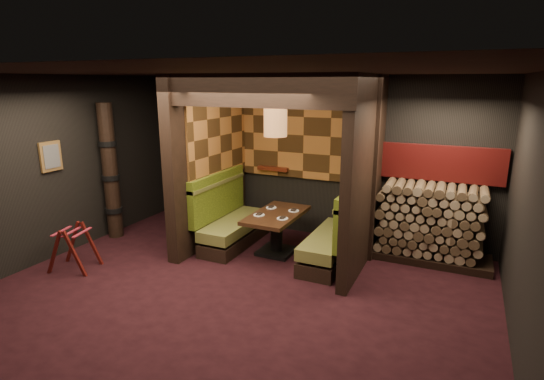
% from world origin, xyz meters
% --- Properties ---
extents(floor, '(6.50, 5.50, 0.02)m').
position_xyz_m(floor, '(0.00, 0.00, -0.01)').
color(floor, black).
rests_on(floor, ground).
extents(ceiling, '(6.50, 5.50, 0.02)m').
position_xyz_m(ceiling, '(0.00, 0.00, 2.86)').
color(ceiling, black).
rests_on(ceiling, ground).
extents(wall_back, '(6.50, 0.02, 2.85)m').
position_xyz_m(wall_back, '(0.00, 2.76, 1.43)').
color(wall_back, black).
rests_on(wall_back, ground).
extents(wall_front, '(6.50, 0.02, 2.85)m').
position_xyz_m(wall_front, '(0.00, -2.76, 1.43)').
color(wall_front, black).
rests_on(wall_front, ground).
extents(wall_left, '(0.02, 5.50, 2.85)m').
position_xyz_m(wall_left, '(-3.26, 0.00, 1.43)').
color(wall_left, black).
rests_on(wall_left, ground).
extents(wall_right, '(0.02, 5.50, 2.85)m').
position_xyz_m(wall_right, '(3.26, 0.00, 1.43)').
color(wall_right, black).
rests_on(wall_right, ground).
extents(partition_left, '(0.20, 2.20, 2.85)m').
position_xyz_m(partition_left, '(-1.35, 1.65, 1.43)').
color(partition_left, black).
rests_on(partition_left, floor).
extents(partition_right, '(0.15, 2.10, 2.85)m').
position_xyz_m(partition_right, '(1.30, 1.70, 1.43)').
color(partition_right, black).
rests_on(partition_right, floor).
extents(header_beam, '(2.85, 0.18, 0.44)m').
position_xyz_m(header_beam, '(-0.02, 0.70, 2.63)').
color(header_beam, black).
rests_on(header_beam, partition_left).
extents(tapa_back_panel, '(2.40, 0.06, 1.55)m').
position_xyz_m(tapa_back_panel, '(-0.02, 2.71, 1.82)').
color(tapa_back_panel, '#A8662C').
rests_on(tapa_back_panel, wall_back).
extents(tapa_side_panel, '(0.04, 1.85, 1.45)m').
position_xyz_m(tapa_side_panel, '(-1.23, 1.82, 1.85)').
color(tapa_side_panel, '#A8662C').
rests_on(tapa_side_panel, partition_left).
extents(lacquer_shelf, '(0.60, 0.12, 0.07)m').
position_xyz_m(lacquer_shelf, '(-0.60, 2.65, 1.18)').
color(lacquer_shelf, '#561C0E').
rests_on(lacquer_shelf, wall_back).
extents(booth_bench_left, '(0.68, 1.60, 1.14)m').
position_xyz_m(booth_bench_left, '(-0.96, 1.65, 0.40)').
color(booth_bench_left, black).
rests_on(booth_bench_left, floor).
extents(booth_bench_right, '(0.68, 1.60, 1.14)m').
position_xyz_m(booth_bench_right, '(0.93, 1.65, 0.40)').
color(booth_bench_right, black).
rests_on(booth_bench_right, floor).
extents(dining_table, '(0.72, 1.31, 0.69)m').
position_xyz_m(dining_table, '(-0.06, 1.61, 0.45)').
color(dining_table, black).
rests_on(dining_table, floor).
extents(place_settings, '(0.59, 0.63, 0.03)m').
position_xyz_m(place_settings, '(-0.06, 1.61, 0.70)').
color(place_settings, white).
rests_on(place_settings, dining_table).
extents(pendant_lamp, '(0.36, 0.36, 0.92)m').
position_xyz_m(pendant_lamp, '(-0.06, 1.56, 2.15)').
color(pendant_lamp, '#935D30').
rests_on(pendant_lamp, ceiling).
extents(framed_picture, '(0.05, 0.36, 0.46)m').
position_xyz_m(framed_picture, '(-3.22, 0.10, 1.62)').
color(framed_picture, brown).
rests_on(framed_picture, wall_left).
extents(luggage_rack, '(0.76, 0.61, 0.72)m').
position_xyz_m(luggage_rack, '(-2.57, -0.21, 0.36)').
color(luggage_rack, '#490F0C').
rests_on(luggage_rack, floor).
extents(totem_column, '(0.31, 0.31, 2.40)m').
position_xyz_m(totem_column, '(-3.05, 1.10, 1.19)').
color(totem_column, black).
rests_on(totem_column, floor).
extents(firewood_stack, '(1.73, 0.70, 1.22)m').
position_xyz_m(firewood_stack, '(2.29, 2.35, 0.61)').
color(firewood_stack, black).
rests_on(firewood_stack, floor).
extents(mosaic_header, '(1.83, 0.10, 0.56)m').
position_xyz_m(mosaic_header, '(2.29, 2.68, 1.50)').
color(mosaic_header, maroon).
rests_on(mosaic_header, wall_back).
extents(bay_front_post, '(0.08, 0.08, 2.85)m').
position_xyz_m(bay_front_post, '(1.39, 1.96, 1.43)').
color(bay_front_post, black).
rests_on(bay_front_post, floor).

